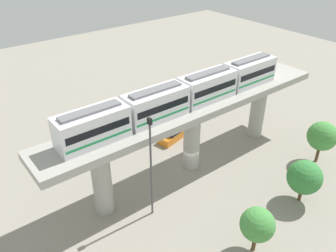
# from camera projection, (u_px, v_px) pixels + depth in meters

# --- Properties ---
(ground_plane) EXTENTS (120.00, 120.00, 0.00)m
(ground_plane) POSITION_uv_depth(u_px,v_px,m) (191.00, 166.00, 42.00)
(ground_plane) COLOR gray
(viaduct) EXTENTS (5.20, 35.80, 8.42)m
(viaduct) POSITION_uv_depth(u_px,v_px,m) (193.00, 119.00, 38.67)
(viaduct) COLOR #A8A59E
(viaduct) RESTS_ON ground
(train) EXTENTS (2.64, 27.45, 3.24)m
(train) POSITION_uv_depth(u_px,v_px,m) (183.00, 95.00, 36.12)
(train) COLOR white
(train) RESTS_ON viaduct
(parked_car_orange) EXTENTS (2.76, 4.51, 1.76)m
(parked_car_orange) POSITION_uv_depth(u_px,v_px,m) (172.00, 135.00, 46.79)
(parked_car_orange) COLOR orange
(parked_car_orange) RESTS_ON ground
(parked_car_black) EXTENTS (1.95, 4.26, 1.76)m
(parked_car_black) POSITION_uv_depth(u_px,v_px,m) (162.00, 115.00, 51.50)
(parked_car_black) COLOR black
(parked_car_black) RESTS_ON ground
(tree_near_viaduct) EXTENTS (3.52, 3.52, 5.37)m
(tree_near_viaduct) POSITION_uv_depth(u_px,v_px,m) (322.00, 136.00, 41.15)
(tree_near_viaduct) COLOR brown
(tree_near_viaduct) RESTS_ON ground
(tree_mid_lot) EXTENTS (3.57, 3.57, 4.82)m
(tree_mid_lot) POSITION_uv_depth(u_px,v_px,m) (305.00, 177.00, 35.50)
(tree_mid_lot) COLOR brown
(tree_mid_lot) RESTS_ON ground
(tree_far_corner) EXTENTS (3.06, 3.06, 4.67)m
(tree_far_corner) POSITION_uv_depth(u_px,v_px,m) (257.00, 225.00, 29.86)
(tree_far_corner) COLOR brown
(tree_far_corner) RESTS_ON ground
(signal_post) EXTENTS (0.44, 0.28, 11.02)m
(signal_post) POSITION_uv_depth(u_px,v_px,m) (151.00, 165.00, 32.31)
(signal_post) COLOR #4C4C51
(signal_post) RESTS_ON ground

